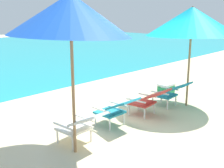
% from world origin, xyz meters
% --- Properties ---
extents(ground_plane, '(40.00, 40.00, 0.00)m').
position_xyz_m(ground_plane, '(0.00, 4.00, 0.00)').
color(ground_plane, beige).
extents(lounge_chair_far_left, '(0.58, 0.90, 0.68)m').
position_xyz_m(lounge_chair_far_left, '(-1.47, -0.35, 0.40)').
color(lounge_chair_far_left, silver).
rests_on(lounge_chair_far_left, ground_plane).
extents(lounge_chair_near_left, '(0.56, 0.88, 0.68)m').
position_xyz_m(lounge_chair_near_left, '(-0.42, -0.23, 0.40)').
color(lounge_chair_near_left, teal).
rests_on(lounge_chair_near_left, ground_plane).
extents(lounge_chair_near_right, '(0.63, 0.93, 0.68)m').
position_xyz_m(lounge_chair_near_right, '(0.55, -0.33, 0.40)').
color(lounge_chair_near_right, red).
rests_on(lounge_chair_near_right, ground_plane).
extents(lounge_chair_far_right, '(0.61, 0.92, 0.68)m').
position_xyz_m(lounge_chair_far_right, '(1.44, -0.36, 0.40)').
color(lounge_chair_far_right, teal).
rests_on(lounge_chair_far_right, ground_plane).
extents(beach_umbrella_left, '(2.08, 2.06, 2.65)m').
position_xyz_m(beach_umbrella_left, '(-1.70, -0.47, 2.28)').
color(beach_umbrella_left, olive).
rests_on(beach_umbrella_left, ground_plane).
extents(beach_umbrella_right, '(2.83, 2.83, 2.47)m').
position_xyz_m(beach_umbrella_right, '(1.82, -0.59, 2.11)').
color(beach_umbrella_right, olive).
rests_on(beach_umbrella_right, ground_plane).
extents(cooler_box, '(0.49, 0.34, 0.32)m').
position_xyz_m(cooler_box, '(2.33, 0.35, 0.16)').
color(cooler_box, '#1E844C').
rests_on(cooler_box, ground_plane).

